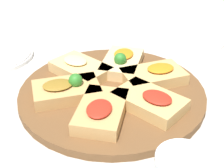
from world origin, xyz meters
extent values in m
plane|color=beige|center=(0.00, 0.00, 0.00)|extent=(3.00, 3.00, 0.00)
cylinder|color=brown|center=(0.00, 0.00, 0.01)|extent=(0.40, 0.40, 0.02)
cube|color=tan|center=(-0.07, -0.07, 0.03)|extent=(0.16, 0.16, 0.03)
ellipsoid|color=red|center=(-0.08, -0.08, 0.05)|extent=(0.08, 0.08, 0.01)
cube|color=tan|center=(0.03, -0.10, 0.03)|extent=(0.12, 0.15, 0.03)
ellipsoid|color=red|center=(0.03, -0.11, 0.05)|extent=(0.06, 0.07, 0.01)
cube|color=tan|center=(0.10, -0.02, 0.03)|extent=(0.15, 0.11, 0.03)
ellipsoid|color=orange|center=(0.11, -0.03, 0.05)|extent=(0.07, 0.06, 0.01)
cube|color=#E5C689|center=(0.07, 0.07, 0.03)|extent=(0.16, 0.15, 0.03)
ellipsoid|color=orange|center=(0.09, 0.08, 0.05)|extent=(0.08, 0.08, 0.01)
sphere|color=#2D7A28|center=(0.06, 0.05, 0.05)|extent=(0.03, 0.03, 0.03)
cube|color=#DBB775|center=(-0.02, 0.10, 0.03)|extent=(0.12, 0.15, 0.03)
ellipsoid|color=beige|center=(-0.03, 0.11, 0.05)|extent=(0.06, 0.07, 0.01)
cube|color=tan|center=(-0.09, 0.03, 0.03)|extent=(0.16, 0.12, 0.03)
ellipsoid|color=olive|center=(-0.11, 0.04, 0.05)|extent=(0.07, 0.06, 0.01)
sphere|color=#2D7A28|center=(-0.07, 0.02, 0.05)|extent=(0.03, 0.03, 0.03)
cylinder|color=white|center=(0.36, 0.15, 0.01)|extent=(0.26, 0.26, 0.01)
torus|color=white|center=(0.36, 0.15, 0.01)|extent=(0.24, 0.24, 0.01)
camera|label=1|loc=(-0.32, -0.48, 0.39)|focal=50.00mm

